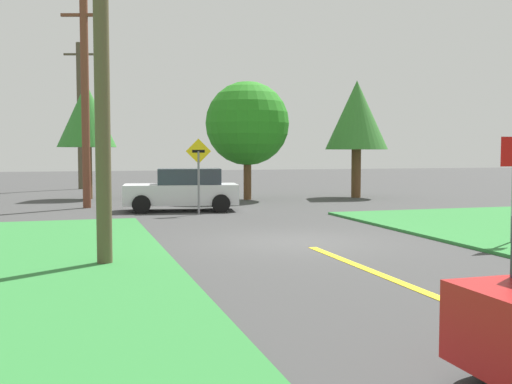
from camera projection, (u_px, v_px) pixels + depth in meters
name	position (u px, v px, depth m)	size (l,w,h in m)	color
ground_plane	(297.00, 242.00, 15.28)	(120.00, 120.00, 0.00)	#3D3D3D
car_approaching_junction	(183.00, 190.00, 23.26)	(4.49, 2.46, 1.62)	silver
utility_pole_near	(102.00, 71.00, 11.70)	(1.80, 0.30, 7.36)	brown
utility_pole_mid	(85.00, 101.00, 24.27)	(1.76, 0.64, 8.31)	brown
utility_pole_far	(80.00, 114.00, 36.84)	(1.76, 0.63, 8.82)	#4C4532
direction_sign	(199.00, 167.00, 21.82)	(0.90, 0.17, 2.73)	slate
oak_tree_left	(86.00, 116.00, 28.99)	(2.78, 2.78, 5.54)	brown
pine_tree_center	(357.00, 116.00, 29.94)	(3.07, 3.07, 5.75)	brown
oak_tree_right	(247.00, 124.00, 28.62)	(3.93, 3.93, 5.56)	brown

